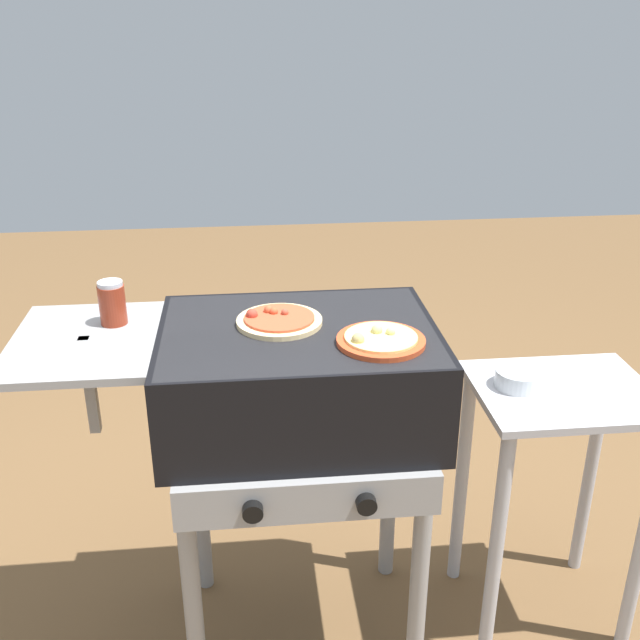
{
  "coord_description": "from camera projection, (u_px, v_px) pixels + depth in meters",
  "views": [
    {
      "loc": [
        -0.11,
        -1.53,
        1.59
      ],
      "look_at": [
        0.05,
        0.0,
        0.92
      ],
      "focal_mm": 41.32,
      "sensor_mm": 36.0,
      "label": 1
    }
  ],
  "objects": [
    {
      "name": "sauce_jar",
      "position": [
        112.0,
        303.0,
        1.69
      ],
      "size": [
        0.06,
        0.06,
        0.1
      ],
      "color": "maroon",
      "rests_on": "grill"
    },
    {
      "name": "pizza_pepperoni",
      "position": [
        278.0,
        320.0,
        1.71
      ],
      "size": [
        0.2,
        0.2,
        0.04
      ],
      "color": "beige",
      "rests_on": "grill"
    },
    {
      "name": "ground_plane",
      "position": [
        302.0,
        625.0,
        2.04
      ],
      "size": [
        8.0,
        8.0,
        0.0
      ],
      "primitive_type": "plane",
      "color": "brown"
    },
    {
      "name": "pizza_cheese",
      "position": [
        380.0,
        340.0,
        1.61
      ],
      "size": [
        0.2,
        0.2,
        0.04
      ],
      "color": "#C64723",
      "rests_on": "grill"
    },
    {
      "name": "prep_table",
      "position": [
        555.0,
        456.0,
        1.9
      ],
      "size": [
        0.44,
        0.36,
        0.71
      ],
      "color": "#B2B2B7",
      "rests_on": "ground_plane"
    },
    {
      "name": "grill",
      "position": [
        293.0,
        386.0,
        1.73
      ],
      "size": [
        0.96,
        0.53,
        0.9
      ],
      "color": "black",
      "rests_on": "ground_plane"
    },
    {
      "name": "topping_bowl_near",
      "position": [
        518.0,
        379.0,
        1.82
      ],
      "size": [
        0.12,
        0.12,
        0.04
      ],
      "color": "silver",
      "rests_on": "prep_table"
    }
  ]
}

